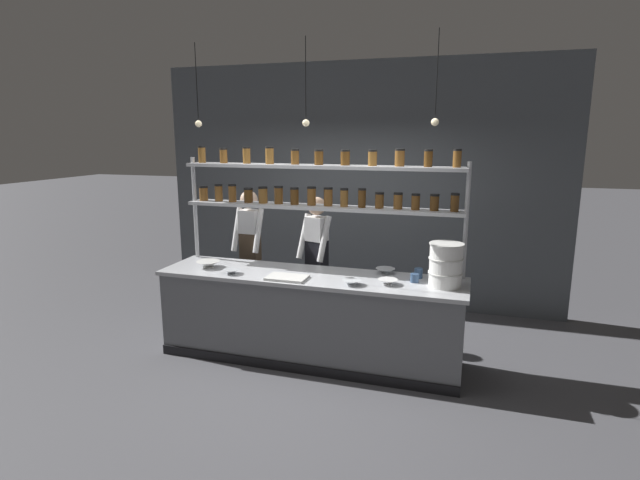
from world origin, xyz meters
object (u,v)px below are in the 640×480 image
(container_stack, at_px, (446,265))
(spice_shelf_unit, at_px, (318,191))
(prep_bowl_center_front, at_px, (352,282))
(prep_bowl_center_back, at_px, (208,264))
(prep_bowl_near_left, at_px, (385,271))
(serving_cup_front, at_px, (418,273))
(serving_cup_by_board, at_px, (415,278))
(chef_left, at_px, (250,248))
(prep_bowl_near_right, at_px, (231,272))
(prep_bowl_far_left, at_px, (388,282))
(chef_center, at_px, (316,257))
(cutting_board, at_px, (287,278))

(container_stack, bearing_deg, spice_shelf_unit, 166.26)
(prep_bowl_center_front, relative_size, prep_bowl_center_back, 0.74)
(prep_bowl_near_left, xyz_separation_m, prep_bowl_center_front, (-0.24, -0.50, -0.00))
(spice_shelf_unit, relative_size, serving_cup_front, 30.22)
(prep_bowl_center_front, xyz_separation_m, serving_cup_by_board, (0.56, 0.27, 0.02))
(serving_cup_by_board, bearing_deg, container_stack, -10.73)
(chef_left, distance_m, prep_bowl_near_left, 1.83)
(chef_left, bearing_deg, prep_bowl_center_front, -30.94)
(spice_shelf_unit, distance_m, prep_bowl_center_front, 1.10)
(prep_bowl_center_back, bearing_deg, serving_cup_front, 6.78)
(spice_shelf_unit, relative_size, container_stack, 7.30)
(prep_bowl_near_left, distance_m, prep_bowl_near_right, 1.59)
(prep_bowl_near_right, distance_m, prep_bowl_far_left, 1.61)
(prep_bowl_center_front, distance_m, serving_cup_by_board, 0.62)
(spice_shelf_unit, xyz_separation_m, prep_bowl_near_left, (0.75, -0.05, -0.80))
(chef_left, bearing_deg, chef_center, -3.99)
(prep_bowl_near_left, relative_size, prep_bowl_center_front, 1.07)
(chef_center, height_order, prep_bowl_far_left, chef_center)
(chef_center, height_order, cutting_board, chef_center)
(prep_bowl_center_back, distance_m, serving_cup_by_board, 2.20)
(spice_shelf_unit, bearing_deg, prep_bowl_near_left, -4.19)
(chef_center, bearing_deg, chef_left, -168.51)
(chef_center, distance_m, serving_cup_by_board, 1.36)
(cutting_board, height_order, serving_cup_by_board, serving_cup_by_board)
(prep_bowl_center_front, relative_size, prep_bowl_near_right, 1.07)
(chef_center, bearing_deg, container_stack, -7.03)
(cutting_board, relative_size, prep_bowl_far_left, 2.09)
(prep_bowl_near_right, xyz_separation_m, prep_bowl_far_left, (1.61, 0.11, 0.00))
(prep_bowl_near_left, bearing_deg, prep_bowl_near_right, -162.00)
(prep_bowl_near_left, relative_size, serving_cup_front, 1.99)
(prep_bowl_near_right, bearing_deg, cutting_board, 0.67)
(prep_bowl_far_left, bearing_deg, cutting_board, -173.90)
(spice_shelf_unit, height_order, chef_center, spice_shelf_unit)
(serving_cup_by_board, bearing_deg, chef_center, 152.54)
(prep_bowl_center_front, bearing_deg, prep_bowl_center_back, 174.34)
(spice_shelf_unit, bearing_deg, prep_bowl_near_right, -144.52)
(prep_bowl_near_right, bearing_deg, serving_cup_front, 12.78)
(chef_left, distance_m, serving_cup_front, 2.18)
(container_stack, bearing_deg, prep_bowl_center_back, -178.72)
(prep_bowl_center_front, height_order, serving_cup_by_board, serving_cup_by_board)
(prep_bowl_center_back, height_order, prep_bowl_far_left, prep_bowl_center_back)
(cutting_board, xyz_separation_m, prep_bowl_far_left, (0.99, 0.11, 0.01))
(chef_center, xyz_separation_m, prep_bowl_near_right, (-0.64, -0.89, 0.00))
(cutting_board, bearing_deg, prep_bowl_center_front, -0.93)
(chef_center, height_order, prep_bowl_center_back, chef_center)
(chef_left, xyz_separation_m, prep_bowl_center_back, (-0.11, -0.83, -0.01))
(cutting_board, distance_m, prep_bowl_center_front, 0.67)
(prep_bowl_far_left, bearing_deg, serving_cup_front, 50.53)
(prep_bowl_near_right, bearing_deg, prep_bowl_center_front, -0.17)
(chef_left, relative_size, prep_bowl_center_back, 6.55)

